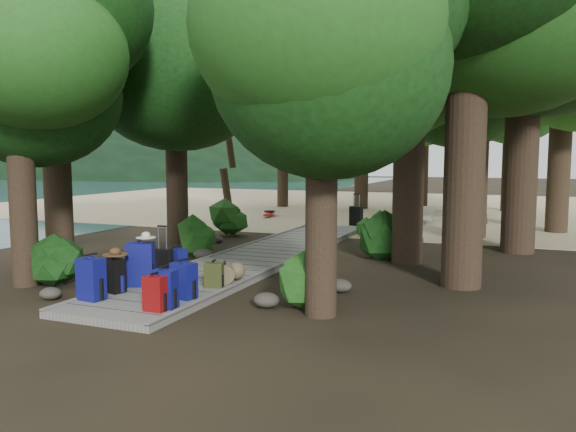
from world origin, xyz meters
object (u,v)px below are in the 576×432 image
at_px(backpack_right_b, 165,287).
at_px(backpack_left_c, 141,262).
at_px(sun_lounger, 423,215).
at_px(backpack_right_c, 184,279).
at_px(backpack_left_a, 91,277).
at_px(backpack_left_d, 177,259).
at_px(lone_suitcase_on_sand, 356,216).
at_px(backpack_right_a, 156,291).
at_px(duffel_right_khaki, 225,273).
at_px(backpack_right_d, 214,274).
at_px(backpack_left_b, 114,274).
at_px(kayak, 269,213).
at_px(suitcase_on_boardwalk, 163,263).

bearing_deg(backpack_right_b, backpack_left_c, 134.70).
xyz_separation_m(backpack_right_b, sun_lounger, (1.82, 13.96, -0.14)).
bearing_deg(backpack_right_c, backpack_left_a, -142.99).
bearing_deg(backpack_right_c, backpack_left_c, 169.20).
xyz_separation_m(backpack_left_d, backpack_right_c, (1.26, -1.73, 0.06)).
bearing_deg(sun_lounger, backpack_right_c, -109.41).
height_order(backpack_left_d, backpack_right_b, backpack_right_b).
relative_size(backpack_left_d, backpack_right_b, 0.82).
distance_m(backpack_right_b, lone_suitcase_on_sand, 12.14).
height_order(backpack_right_b, lone_suitcase_on_sand, backpack_right_b).
xyz_separation_m(backpack_right_a, sun_lounger, (1.85, 14.15, -0.11)).
height_order(backpack_right_c, duffel_right_khaki, backpack_right_c).
bearing_deg(duffel_right_khaki, backpack_right_c, -121.05).
relative_size(backpack_right_d, duffel_right_khaki, 0.94).
height_order(backpack_left_b, backpack_left_d, backpack_left_b).
bearing_deg(backpack_left_a, duffel_right_khaki, 61.51).
bearing_deg(kayak, backpack_left_a, -86.61).
relative_size(backpack_left_a, sun_lounger, 0.43).
xyz_separation_m(backpack_left_a, suitcase_on_boardwalk, (0.08, 1.90, -0.10)).
xyz_separation_m(backpack_left_c, backpack_left_d, (-0.04, 1.24, -0.17)).
bearing_deg(backpack_left_c, backpack_right_d, -6.68).
bearing_deg(backpack_right_c, duffel_right_khaki, 99.67).
xyz_separation_m(backpack_right_d, lone_suitcase_on_sand, (-0.26, 10.62, -0.00)).
distance_m(backpack_left_d, backpack_right_d, 1.57).
distance_m(backpack_left_c, backpack_right_b, 1.70).
xyz_separation_m(lone_suitcase_on_sand, sun_lounger, (2.07, 1.82, -0.06)).
xyz_separation_m(backpack_right_a, duffel_right_khaki, (0.02, 2.15, -0.12)).
bearing_deg(backpack_right_b, duffel_right_khaki, 86.19).
height_order(backpack_left_c, backpack_right_a, backpack_left_c).
height_order(backpack_right_c, kayak, backpack_right_c).
bearing_deg(backpack_right_d, duffel_right_khaki, 76.42).
xyz_separation_m(backpack_left_d, backpack_right_b, (1.31, -2.35, 0.06)).
xyz_separation_m(backpack_right_a, backpack_right_b, (0.03, 0.19, 0.03)).
xyz_separation_m(backpack_right_b, lone_suitcase_on_sand, (-0.25, 12.14, -0.09)).
relative_size(backpack_right_a, backpack_right_b, 0.90).
height_order(backpack_right_b, kayak, backpack_right_b).
bearing_deg(backpack_left_c, backpack_right_c, -45.91).
bearing_deg(backpack_left_d, lone_suitcase_on_sand, 101.89).
xyz_separation_m(suitcase_on_boardwalk, lone_suitcase_on_sand, (1.07, 10.28, -0.04)).
distance_m(backpack_left_d, lone_suitcase_on_sand, 9.85).
distance_m(backpack_left_b, backpack_right_b, 1.49).
xyz_separation_m(backpack_left_b, backpack_right_a, (1.36, -0.72, -0.03)).
distance_m(backpack_left_c, lone_suitcase_on_sand, 11.07).
height_order(backpack_right_b, sun_lounger, backpack_right_b).
relative_size(backpack_right_d, sun_lounger, 0.28).
relative_size(backpack_left_d, duffel_right_khaki, 1.03).
relative_size(backpack_left_a, duffel_right_khaki, 1.46).
height_order(backpack_left_d, suitcase_on_boardwalk, suitcase_on_boardwalk).
bearing_deg(backpack_left_a, sun_lounger, 83.35).
bearing_deg(suitcase_on_boardwalk, backpack_right_b, -67.36).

